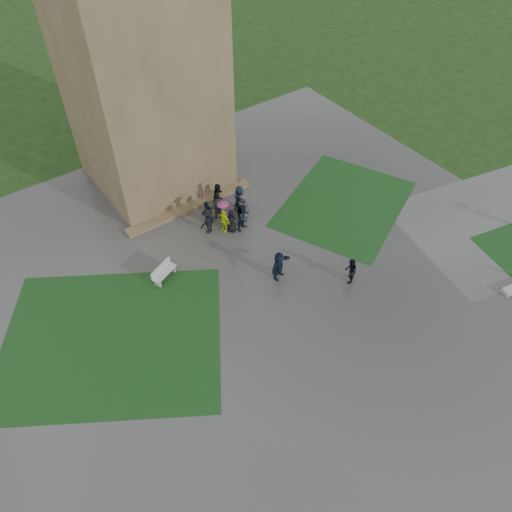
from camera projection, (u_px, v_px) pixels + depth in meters
ground at (291, 312)px, 26.69m from camera, size 120.00×120.00×0.00m
plaza at (269, 289)px, 27.82m from camera, size 34.00×34.00×0.02m
lawn_inset_left at (112, 339)px, 25.47m from camera, size 14.10×13.46×0.01m
lawn_inset_right at (344, 204)px, 32.98m from camera, size 11.12×10.15×0.01m
tower at (137, 49)px, 28.76m from camera, size 8.00×8.00×18.00m
tower_plinth at (190, 207)px, 32.61m from camera, size 9.00×0.80×0.22m
bench at (163, 272)px, 28.05m from camera, size 1.71×1.12×0.95m
visitor_cluster at (226, 207)px, 30.95m from camera, size 3.87×3.52×2.59m
pedestrian_mid at (279, 265)px, 27.80m from camera, size 1.84×1.19×1.87m
pedestrian_near at (350, 271)px, 27.64m from camera, size 0.92×0.85×1.65m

